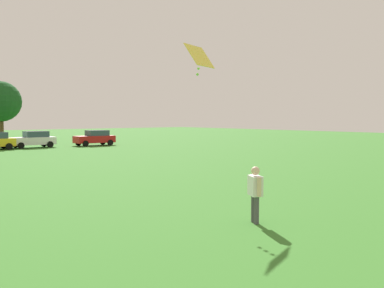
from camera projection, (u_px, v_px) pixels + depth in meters
name	position (u px, v px, depth m)	size (l,w,h in m)	color
adult_bystander	(255.00, 190.00, 12.49)	(0.53, 0.72, 1.67)	#4C4C51
kite	(199.00, 57.00, 16.05)	(1.47, 1.02, 1.16)	yellow
parked_car_white_3	(34.00, 139.00, 43.61)	(4.30, 2.02, 1.68)	white
parked_car_red_4	(95.00, 138.00, 46.88)	(4.30, 2.02, 1.68)	red
tree_far_right	(1.00, 102.00, 49.05)	(4.66, 4.66, 7.26)	brown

